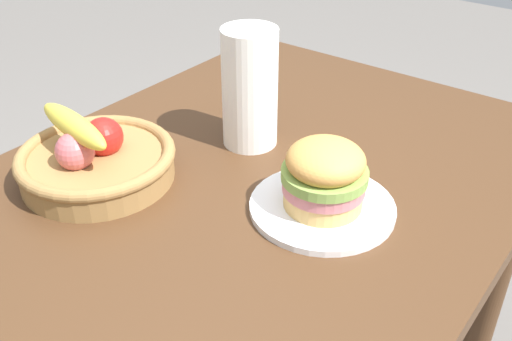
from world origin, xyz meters
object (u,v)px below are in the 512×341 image
at_px(fruit_basket, 95,159).
at_px(sandwich, 325,175).
at_px(plate, 322,207).
at_px(paper_towel_roll, 250,88).

bearing_deg(fruit_basket, sandwich, -66.51).
distance_m(plate, paper_towel_roll, 0.29).
bearing_deg(paper_towel_roll, sandwich, -114.71).
relative_size(plate, sandwich, 1.72).
bearing_deg(paper_towel_roll, fruit_basket, 153.07).
distance_m(plate, fruit_basket, 0.42).
xyz_separation_m(plate, fruit_basket, (-0.17, 0.39, 0.04)).
height_order(fruit_basket, paper_towel_roll, paper_towel_roll).
relative_size(sandwich, fruit_basket, 0.50).
bearing_deg(plate, fruit_basket, 113.49).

